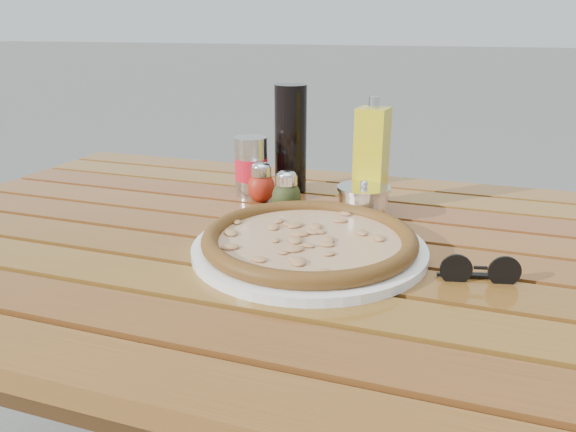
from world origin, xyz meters
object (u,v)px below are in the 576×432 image
(sunglasses, at_px, (480,271))
(pizza, at_px, (309,239))
(pepper_shaker, at_px, (261,183))
(soda_can, at_px, (251,167))
(plate, at_px, (309,249))
(olive_oil_cruet, at_px, (371,158))
(oregano_shaker, at_px, (286,193))
(parmesan_tin, at_px, (363,202))
(table, at_px, (284,278))
(dark_bottle, at_px, (291,139))

(sunglasses, bearing_deg, pizza, 161.95)
(pizza, relative_size, pepper_shaker, 4.08)
(soda_can, distance_m, sunglasses, 0.54)
(plate, distance_m, pepper_shaker, 0.28)
(olive_oil_cruet, xyz_separation_m, sunglasses, (0.21, -0.28, -0.08))
(oregano_shaker, distance_m, soda_can, 0.14)
(parmesan_tin, bearing_deg, oregano_shaker, -173.82)
(pizza, bearing_deg, parmesan_tin, 77.24)
(table, relative_size, pizza, 4.18)
(pepper_shaker, distance_m, olive_oil_cruet, 0.22)
(dark_bottle, relative_size, parmesan_tin, 1.78)
(pizza, bearing_deg, table, 138.92)
(sunglasses, bearing_deg, olive_oil_cruet, 113.56)
(plate, xyz_separation_m, oregano_shaker, (-0.10, 0.18, 0.03))
(olive_oil_cruet, bearing_deg, sunglasses, -53.25)
(table, xyz_separation_m, oregano_shaker, (-0.04, 0.12, 0.11))
(olive_oil_cruet, height_order, sunglasses, olive_oil_cruet)
(dark_bottle, distance_m, soda_can, 0.10)
(table, bearing_deg, olive_oil_cruet, 63.83)
(pepper_shaker, height_order, oregano_shaker, same)
(soda_can, relative_size, olive_oil_cruet, 0.57)
(oregano_shaker, bearing_deg, sunglasses, -29.43)
(soda_can, bearing_deg, parmesan_tin, -15.62)
(pizza, relative_size, oregano_shaker, 4.08)
(pepper_shaker, distance_m, dark_bottle, 0.12)
(dark_bottle, height_order, parmesan_tin, dark_bottle)
(table, height_order, oregano_shaker, oregano_shaker)
(table, height_order, olive_oil_cruet, olive_oil_cruet)
(pizza, xyz_separation_m, olive_oil_cruet, (0.04, 0.26, 0.07))
(table, relative_size, olive_oil_cruet, 6.67)
(dark_bottle, bearing_deg, pepper_shaker, -106.79)
(plate, bearing_deg, table, 138.92)
(pepper_shaker, relative_size, oregano_shaker, 1.00)
(pizza, xyz_separation_m, sunglasses, (0.25, -0.02, -0.01))
(table, relative_size, dark_bottle, 6.36)
(pepper_shaker, relative_size, parmesan_tin, 0.66)
(pepper_shaker, bearing_deg, olive_oil_cruet, 10.14)
(pepper_shaker, xyz_separation_m, sunglasses, (0.42, -0.24, -0.02))
(table, distance_m, olive_oil_cruet, 0.29)
(oregano_shaker, distance_m, parmesan_tin, 0.14)
(parmesan_tin, bearing_deg, table, -126.62)
(pizza, distance_m, dark_bottle, 0.36)
(table, height_order, pizza, pizza)
(soda_can, bearing_deg, plate, -51.78)
(plate, height_order, sunglasses, sunglasses)
(parmesan_tin, relative_size, sunglasses, 1.12)
(soda_can, xyz_separation_m, olive_oil_cruet, (0.25, -0.00, 0.04))
(parmesan_tin, distance_m, sunglasses, 0.30)
(oregano_shaker, relative_size, soda_can, 0.68)
(table, relative_size, parmesan_tin, 11.35)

